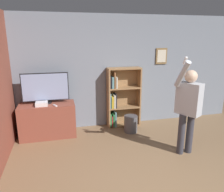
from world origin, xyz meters
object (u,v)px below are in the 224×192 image
Objects in this scene: game_console at (42,104)px; waste_bin at (131,124)px; person at (188,105)px; television at (45,88)px; bookshelf at (120,98)px.

game_console is 2.07m from waste_bin.
person is at bearing -26.14° from game_console.
person is (2.58, -1.48, -0.12)m from television.
waste_bin is (0.14, -0.43, -0.51)m from bookshelf.
bookshelf is at bearing 177.96° from person.
bookshelf is 3.70× the size of waste_bin.
game_console is at bearing -119.82° from television.
game_console reaches higher than waste_bin.
waste_bin is at bearing -72.24° from bookshelf.
person is at bearing -29.78° from television.
game_console is at bearing 175.87° from waste_bin.
person is 1.57m from waste_bin.
bookshelf reaches higher than waste_bin.
television is 0.36m from game_console.
waste_bin is (1.88, -0.31, -0.91)m from television.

